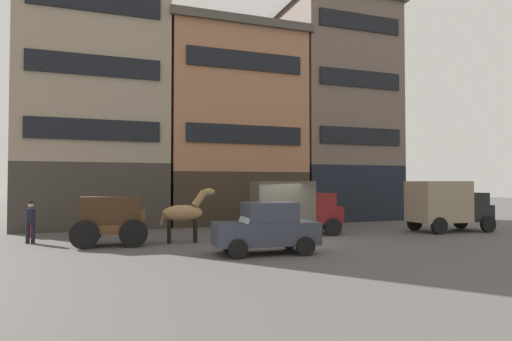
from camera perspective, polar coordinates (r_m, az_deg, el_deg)
ground_plane at (r=19.22m, az=4.13°, el=-9.19°), size 120.00×120.00×0.00m
building_far_left at (r=28.40m, az=-20.21°, el=11.48°), size 8.52×7.01×17.78m
building_center_left at (r=29.10m, az=-3.43°, el=5.79°), size 8.96×7.01×12.52m
building_center_right at (r=32.47m, az=10.30°, el=7.72°), size 7.66×7.01×15.52m
cargo_wagon at (r=18.55m, az=-18.33°, el=-5.82°), size 3.00×1.70×1.98m
draft_horse at (r=18.85m, az=-9.29°, el=-5.44°), size 2.35×0.72×2.30m
delivery_truck_near at (r=21.54m, az=4.91°, el=-4.58°), size 4.49×2.49×2.62m
delivery_truck_far at (r=24.94m, az=23.76°, el=-4.04°), size 4.43×2.32×2.62m
sedan_dark at (r=15.75m, az=1.36°, el=-7.51°), size 3.81×2.09×1.83m
pedestrian_officer at (r=20.61m, az=-27.37°, el=-5.76°), size 0.49×0.49×1.79m
fire_hydrant_curbside at (r=22.76m, az=-27.29°, el=-6.75°), size 0.24×0.24×0.83m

